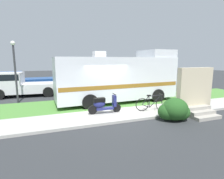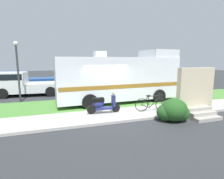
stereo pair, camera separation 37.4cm
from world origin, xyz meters
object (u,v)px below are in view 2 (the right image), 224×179
at_px(pickup_truck_far, 23,80).
at_px(bicycle, 152,104).
at_px(scooter, 102,104).
at_px(bottle_green, 191,103).
at_px(street_lamp_post, 18,66).
at_px(motorhome_rv, 119,77).
at_px(pickup_truck_near, 21,83).

bearing_deg(pickup_truck_far, bicycle, -53.21).
xyz_separation_m(scooter, bottle_green, (5.50, 0.03, -0.34)).
bearing_deg(scooter, street_lamp_post, 135.12).
bearing_deg(motorhome_rv, pickup_truck_far, 133.72).
bearing_deg(bicycle, street_lamp_post, 144.93).
distance_m(pickup_truck_near, street_lamp_post, 2.84).
relative_size(bicycle, street_lamp_post, 0.44).
distance_m(bicycle, pickup_truck_near, 10.39).
relative_size(motorhome_rv, bicycle, 4.57).
relative_size(scooter, street_lamp_post, 0.43).
bearing_deg(bicycle, motorhome_rv, 103.83).
height_order(motorhome_rv, bottle_green, motorhome_rv).
height_order(scooter, pickup_truck_far, pickup_truck_far).
distance_m(bottle_green, street_lamp_post, 11.13).
xyz_separation_m(bottle_green, street_lamp_post, (-9.98, 4.42, 2.19)).
bearing_deg(bicycle, bottle_green, 9.54).
relative_size(pickup_truck_far, street_lamp_post, 1.39).
bearing_deg(street_lamp_post, pickup_truck_near, 97.14).
distance_m(bicycle, bottle_green, 3.02).
bearing_deg(scooter, bicycle, -10.38).
xyz_separation_m(scooter, street_lamp_post, (-4.48, 4.46, 1.84)).
relative_size(motorhome_rv, pickup_truck_far, 1.45).
height_order(motorhome_rv, scooter, motorhome_rv).
bearing_deg(pickup_truck_near, street_lamp_post, -82.86).
bearing_deg(motorhome_rv, bicycle, -76.17).
bearing_deg(street_lamp_post, motorhome_rv, -17.11).
bearing_deg(motorhome_rv, street_lamp_post, 162.89).
height_order(motorhome_rv, pickup_truck_near, motorhome_rv).
bearing_deg(bottle_green, pickup_truck_near, 146.30).
bearing_deg(motorhome_rv, pickup_truck_near, 146.44).
bearing_deg(pickup_truck_near, motorhome_rv, -33.56).
xyz_separation_m(pickup_truck_far, street_lamp_post, (0.61, -5.27, 1.49)).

